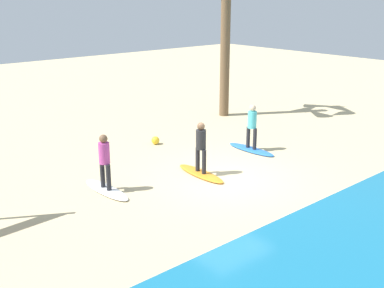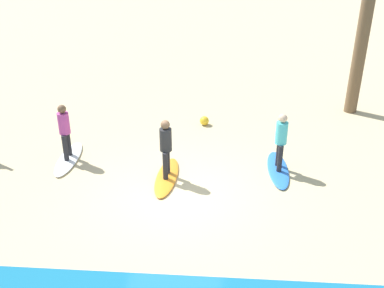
% 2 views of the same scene
% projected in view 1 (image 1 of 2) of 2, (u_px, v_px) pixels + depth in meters
% --- Properties ---
extents(ground_plane, '(60.00, 60.00, 0.00)m').
position_uv_depth(ground_plane, '(224.00, 179.00, 14.95)').
color(ground_plane, '#CCB789').
extents(surfboard_blue, '(0.60, 2.11, 0.09)m').
position_uv_depth(surfboard_blue, '(251.00, 149.00, 17.61)').
color(surfboard_blue, blue).
rests_on(surfboard_blue, ground).
extents(surfer_blue, '(0.32, 0.46, 1.64)m').
position_uv_depth(surfer_blue, '(252.00, 123.00, 17.31)').
color(surfer_blue, '#232328').
rests_on(surfer_blue, surfboard_blue).
extents(surfboard_orange, '(0.66, 2.12, 0.09)m').
position_uv_depth(surfboard_orange, '(201.00, 173.00, 15.25)').
color(surfboard_orange, orange).
rests_on(surfboard_orange, ground).
extents(surfer_orange, '(0.32, 0.46, 1.64)m').
position_uv_depth(surfer_orange, '(201.00, 144.00, 14.95)').
color(surfer_orange, '#232328').
rests_on(surfer_orange, surfboard_orange).
extents(surfboard_white, '(0.61, 2.11, 0.09)m').
position_uv_depth(surfboard_white, '(106.00, 190.00, 13.99)').
color(surfboard_white, white).
rests_on(surfboard_white, ground).
extents(surfer_white, '(0.32, 0.46, 1.64)m').
position_uv_depth(surfer_white, '(104.00, 158.00, 13.69)').
color(surfer_white, '#232328').
rests_on(surfer_white, surfboard_white).
extents(beach_ball, '(0.31, 0.31, 0.31)m').
position_uv_depth(beach_ball, '(155.00, 140.00, 18.32)').
color(beach_ball, yellow).
rests_on(beach_ball, ground).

